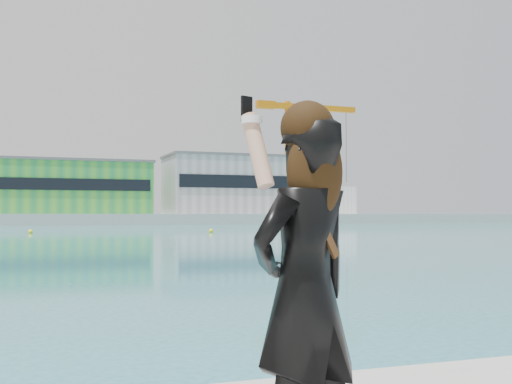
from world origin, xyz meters
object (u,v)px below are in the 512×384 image
buoy_extra (30,233)px  dock_crane (293,153)px  woman (305,282)px  buoy_near (211,232)px

buoy_extra → dock_crane: bearing=45.6°
dock_crane → buoy_extra: size_ratio=48.00×
woman → buoy_extra: bearing=-110.6°
buoy_extra → woman: size_ratio=0.27×
woman → buoy_near: bearing=-126.7°
dock_crane → woman: (-52.57, -122.76, -13.34)m
dock_crane → buoy_extra: (-53.21, -54.28, -15.07)m
dock_crane → woman: bearing=-113.2°
dock_crane → buoy_near: 69.06m
buoy_near → buoy_extra: same height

